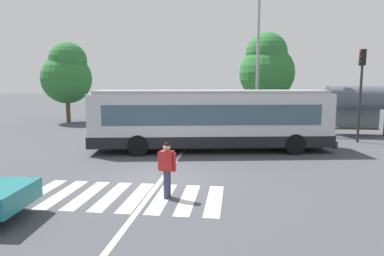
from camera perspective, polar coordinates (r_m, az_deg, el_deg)
ground_plane at (r=12.67m, az=-4.83°, el=-8.40°), size 160.00×160.00×0.00m
city_transit_bus at (r=17.51m, az=3.06°, el=1.41°), size 12.26×4.56×3.06m
pedestrian_crossing_street at (r=10.45m, az=-4.15°, el=-6.38°), size 0.57×0.33×1.72m
parked_car_white at (r=27.58m, az=-6.49°, el=1.97°), size 1.98×4.55×1.35m
parked_car_teal at (r=26.61m, az=-0.70°, el=1.81°), size 1.99×4.56×1.35m
parked_car_champagne at (r=26.94m, az=5.26°, el=1.85°), size 1.97×4.55×1.35m
traffic_light_far_corner at (r=21.95m, az=26.10°, el=6.95°), size 0.33×0.32×5.29m
bus_stop_shelter at (r=24.68m, az=25.51°, el=4.44°), size 3.73×1.54×3.25m
twin_arm_street_lamp at (r=24.91m, az=10.83°, el=13.18°), size 4.01×0.32×9.81m
background_tree_left at (r=31.24m, az=-19.90°, el=8.45°), size 4.19×4.19×6.76m
background_tree_right at (r=29.16m, az=12.22°, el=9.77°), size 4.49×4.49×7.43m
crosswalk_painted_stripes at (r=11.02m, az=-11.14°, el=-10.99°), size 6.00×2.74×0.01m
lane_center_line at (r=14.57m, az=-3.31°, el=-6.22°), size 0.16×24.00×0.01m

